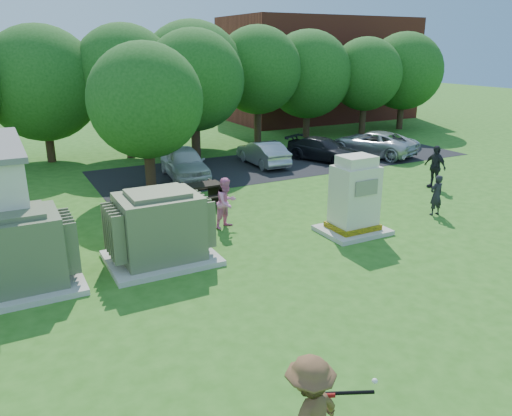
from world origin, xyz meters
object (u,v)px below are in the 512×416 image
transformer_right (160,229)px  car_silver_a (263,153)px  transformer_left (15,253)px  car_white (184,162)px  car_dark (323,149)px  picnic_table (195,193)px  person_walking_right (435,167)px  person_at_picnic (226,203)px  generator_cabinet (354,200)px  car_silver_b (372,143)px  person_by_generator (436,195)px

transformer_right → car_silver_a: transformer_right is taller
transformer_left → car_white: (7.58, 8.61, -0.25)m
car_silver_a → car_dark: car_silver_a is taller
transformer_right → car_silver_a: bearing=47.8°
transformer_right → car_silver_a: (8.32, 9.18, -0.35)m
picnic_table → car_white: bearing=74.8°
transformer_left → person_walking_right: (16.48, 1.97, -0.05)m
car_dark → transformer_right: bearing=-166.8°
person_at_picnic → person_walking_right: size_ratio=0.93×
generator_cabinet → car_silver_b: generator_cabinet is taller
person_walking_right → car_dark: 6.72m
person_walking_right → car_white: person_walking_right is taller
transformer_left → car_dark: size_ratio=0.73×
car_white → car_dark: (7.79, -0.03, -0.12)m
transformer_right → picnic_table: (2.68, 4.21, -0.43)m
car_silver_a → car_silver_b: 6.59m
picnic_table → car_dark: car_dark is taller
person_at_picnic → car_silver_b: (12.05, 6.77, -0.18)m
transformer_right → car_dark: transformer_right is taller
car_white → picnic_table: bearing=-98.6°
car_silver_a → transformer_right: bearing=49.4°
person_walking_right → generator_cabinet: bearing=-70.0°
transformer_right → generator_cabinet: (6.27, -0.74, 0.15)m
picnic_table → car_white: size_ratio=0.48×
transformer_left → car_silver_b: 20.39m
car_white → car_dark: bearing=6.4°
car_silver_a → car_silver_b: size_ratio=0.77×
transformer_right → car_dark: bearing=36.4°
person_by_generator → car_silver_b: 10.34m
transformer_left → person_at_picnic: bearing=14.1°
car_dark → car_white: bearing=156.6°
picnic_table → person_walking_right: 10.35m
generator_cabinet → person_by_generator: (3.75, 0.02, -0.38)m
generator_cabinet → person_at_picnic: size_ratio=1.49×
person_at_picnic → car_silver_a: person_at_picnic is taller
car_white → car_silver_a: car_white is taller
generator_cabinet → car_white: (-2.40, 9.35, -0.41)m
person_at_picnic → car_silver_a: size_ratio=0.46×
car_silver_a → person_walking_right: bearing=123.3°
transformer_right → generator_cabinet: bearing=-6.7°
transformer_right → generator_cabinet: generator_cabinet is taller
picnic_table → person_by_generator: person_by_generator is taller
person_walking_right → transformer_left: bearing=-85.8°
car_white → car_silver_b: 10.99m
person_by_generator → car_silver_a: (-1.71, 9.90, -0.12)m
person_by_generator → car_dark: 9.45m
generator_cabinet → car_silver_b: (8.59, 9.16, -0.44)m
person_walking_right → car_silver_b: person_walking_right is taller
car_silver_b → picnic_table: bearing=-0.9°
picnic_table → car_silver_a: 7.51m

